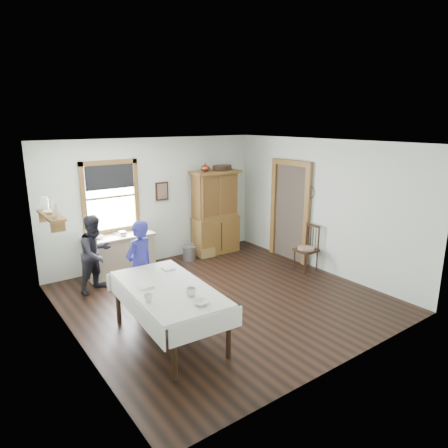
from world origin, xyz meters
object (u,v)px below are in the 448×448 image
object	(u,v)px
figure_dark	(96,256)
spindle_chair	(306,248)
pail	(189,253)
china_hutch	(215,212)
wicker_basket	(206,252)
dining_table	(169,313)
woman_blue	(140,269)
work_counter	(120,255)

from	to	relation	value
figure_dark	spindle_chair	bearing A→B (deg)	-45.87
pail	figure_dark	xyz separation A→B (m)	(-2.21, -0.42, 0.51)
china_hutch	wicker_basket	distance (m)	0.95
dining_table	woman_blue	distance (m)	1.14
china_hutch	pail	distance (m)	1.15
china_hutch	spindle_chair	distance (m)	2.29
spindle_chair	figure_dark	xyz separation A→B (m)	(-3.87, 1.53, 0.18)
pail	figure_dark	world-z (taller)	figure_dark
woman_blue	spindle_chair	bearing A→B (deg)	153.07
woman_blue	work_counter	bearing A→B (deg)	-122.01
spindle_chair	woman_blue	world-z (taller)	woman_blue
work_counter	dining_table	world-z (taller)	dining_table
china_hutch	figure_dark	distance (m)	3.08
china_hutch	dining_table	bearing A→B (deg)	-131.67
wicker_basket	figure_dark	xyz separation A→B (m)	(-2.65, -0.41, 0.56)
pail	woman_blue	distance (m)	2.53
china_hutch	woman_blue	distance (m)	3.20
dining_table	pail	bearing A→B (deg)	53.91
wicker_basket	dining_table	bearing A→B (deg)	-131.86
dining_table	wicker_basket	xyz separation A→B (m)	(2.40, 2.68, -0.30)
spindle_chair	pail	bearing A→B (deg)	130.37
work_counter	china_hutch	bearing A→B (deg)	-0.78
woman_blue	figure_dark	size ratio (longest dim) A/B	1.06
wicker_basket	woman_blue	size ratio (longest dim) A/B	0.25
work_counter	pail	xyz separation A→B (m)	(1.55, -0.15, -0.25)
pail	woman_blue	world-z (taller)	woman_blue
dining_table	pail	xyz separation A→B (m)	(1.97, 2.70, -0.25)
work_counter	wicker_basket	size ratio (longest dim) A/B	3.94
dining_table	woman_blue	world-z (taller)	woman_blue
china_hutch	figure_dark	bearing A→B (deg)	-166.95
china_hutch	woman_blue	bearing A→B (deg)	-144.61
woman_blue	figure_dark	distance (m)	1.22
china_hutch	woman_blue	xyz separation A→B (m)	(-2.69, -1.71, -0.27)
work_counter	figure_dark	size ratio (longest dim) A/B	1.06
work_counter	dining_table	bearing A→B (deg)	-98.44
woman_blue	dining_table	bearing A→B (deg)	64.51
china_hutch	spindle_chair	bearing A→B (deg)	-64.75
spindle_chair	pail	xyz separation A→B (m)	(-1.66, 1.95, -0.33)
dining_table	spindle_chair	distance (m)	3.70
work_counter	spindle_chair	size ratio (longest dim) A/B	1.45
spindle_chair	wicker_basket	distance (m)	2.32
woman_blue	pail	bearing A→B (deg)	-160.94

